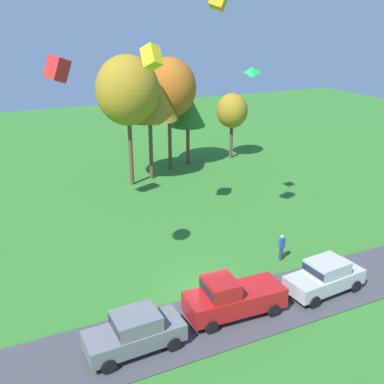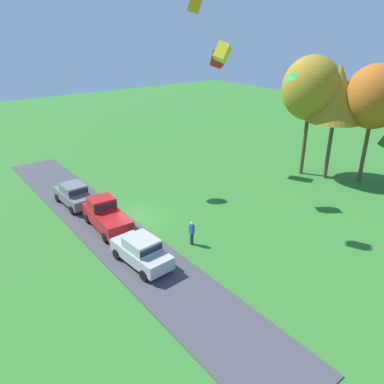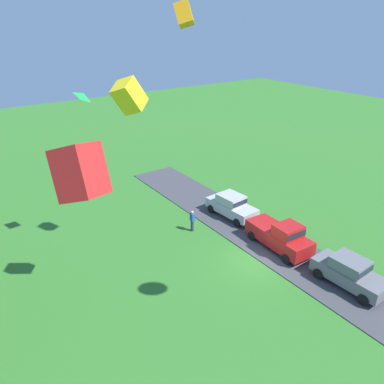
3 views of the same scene
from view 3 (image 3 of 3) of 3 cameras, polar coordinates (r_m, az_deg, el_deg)
ground_plane at (r=25.84m, az=9.65°, el=-10.34°), size 120.00×120.00×0.00m
pavement_strip at (r=27.33m, az=13.30°, el=-8.46°), size 36.00×4.40×0.06m
car_sedan_mid_row at (r=24.72m, az=22.87°, el=-11.10°), size 4.46×2.07×1.84m
car_pickup_by_flagpole at (r=26.80m, az=13.37°, el=-6.48°), size 5.09×2.24×2.14m
car_sedan_near_entrance at (r=30.45m, az=6.03°, el=-1.99°), size 4.52×2.21×1.84m
person_on_lawn at (r=28.35m, az=0.03°, el=-4.39°), size 0.36×0.24×1.71m
kite_diamond_mid_center at (r=23.38m, az=-16.13°, el=13.93°), size 1.18×1.18×0.67m
kite_box_near_flag at (r=20.50m, az=-1.22°, el=25.46°), size 1.39×1.08×1.39m
kite_box_over_trees at (r=10.85m, az=-16.67°, el=2.93°), size 1.89×1.47×1.91m
kite_box_low_drifter at (r=16.62m, az=-9.54°, el=14.24°), size 1.26×1.71×1.73m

